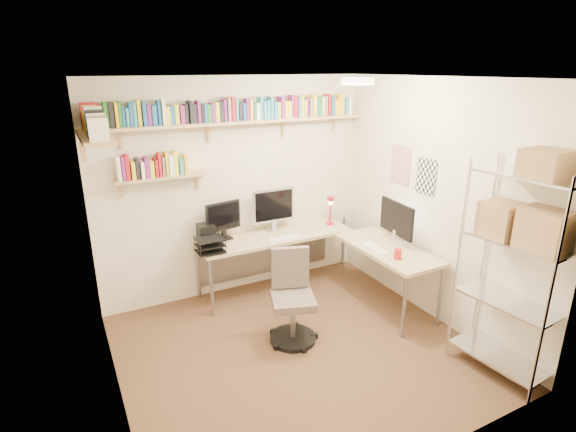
% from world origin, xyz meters
% --- Properties ---
extents(ground, '(3.20, 3.20, 0.00)m').
position_xyz_m(ground, '(0.00, 0.00, 0.00)').
color(ground, '#4F3321').
rests_on(ground, ground).
extents(room_shell, '(3.24, 3.04, 2.52)m').
position_xyz_m(room_shell, '(0.00, 0.00, 1.55)').
color(room_shell, '#EFE2C3').
rests_on(room_shell, ground).
extents(wall_shelves, '(3.12, 1.09, 0.80)m').
position_xyz_m(wall_shelves, '(-0.41, 1.30, 2.03)').
color(wall_shelves, tan).
rests_on(wall_shelves, ground).
extents(corner_desk, '(2.19, 1.85, 1.24)m').
position_xyz_m(corner_desk, '(0.48, 0.98, 0.71)').
color(corner_desk, '#C8BA82').
rests_on(corner_desk, ground).
extents(office_chair, '(0.52, 0.52, 0.92)m').
position_xyz_m(office_chair, '(0.05, 0.22, 0.39)').
color(office_chair, black).
rests_on(office_chair, ground).
extents(wire_rack, '(0.47, 0.85, 2.00)m').
position_xyz_m(wire_rack, '(1.42, -1.13, 1.37)').
color(wire_rack, silver).
rests_on(wire_rack, ground).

